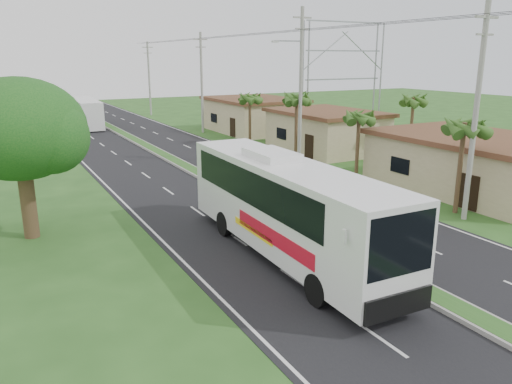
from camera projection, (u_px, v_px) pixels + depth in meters
name	position (u px, v px, depth m)	size (l,w,h in m)	color
ground	(364.00, 262.00, 20.98)	(180.00, 180.00, 0.00)	#274F1D
road_asphalt	(191.00, 170.00, 37.94)	(14.00, 160.00, 0.02)	black
median_strip	(191.00, 169.00, 37.92)	(1.20, 160.00, 0.18)	gray
lane_edge_left	(101.00, 180.00, 34.86)	(0.12, 160.00, 0.01)	silver
lane_edge_right	(267.00, 162.00, 41.03)	(0.12, 160.00, 0.01)	silver
shop_near	(474.00, 163.00, 32.04)	(8.60, 12.60, 3.52)	tan
shop_mid	(326.00, 130.00, 45.60)	(7.60, 10.60, 3.67)	tan
shop_far	(254.00, 115.00, 57.46)	(8.60, 11.60, 3.82)	tan
palm_verge_a	(464.00, 127.00, 26.42)	(2.40, 2.40, 5.45)	#473321
palm_verge_b	(359.00, 117.00, 34.34)	(2.40, 2.40, 5.05)	#473321
palm_verge_c	(297.00, 99.00, 39.81)	(2.40, 2.40, 5.85)	#473321
palm_verge_d	(250.00, 98.00, 47.82)	(2.40, 2.40, 5.25)	#473321
palm_behind_shop	(414.00, 101.00, 40.46)	(2.40, 2.40, 5.65)	#473321
shade_tree	(17.00, 133.00, 22.59)	(6.30, 6.00, 7.54)	#473321
utility_pole_a	(476.00, 112.00, 25.10)	(1.60, 0.28, 11.00)	gray
utility_pole_b	(300.00, 85.00, 38.51)	(3.20, 0.28, 12.00)	gray
utility_pole_c	(202.00, 82.00, 55.64)	(1.60, 0.28, 11.00)	gray
utility_pole_d	(149.00, 78.00, 72.68)	(1.60, 0.28, 10.50)	gray
billboard_lattice	(343.00, 71.00, 54.77)	(10.18, 1.18, 12.07)	gray
coach_bus_main	(286.00, 202.00, 21.02)	(3.16, 13.72, 4.41)	white
coach_bus_far	(87.00, 111.00, 61.37)	(3.17, 11.57, 3.33)	white
motorcyclist	(332.00, 226.00, 22.84)	(2.03, 1.24, 2.37)	black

